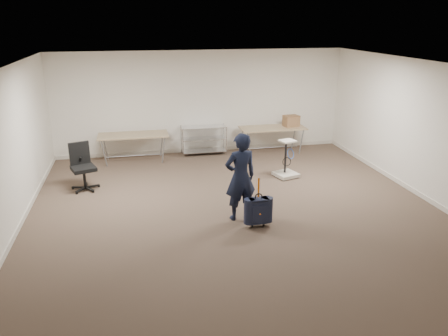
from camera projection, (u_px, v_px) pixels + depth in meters
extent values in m
plane|color=#47352B|center=(240.00, 218.00, 8.30)|extent=(9.00, 9.00, 0.00)
plane|color=white|center=(201.00, 102.00, 12.01)|extent=(8.00, 0.00, 8.00)
plane|color=white|center=(369.00, 293.00, 3.68)|extent=(8.00, 0.00, 8.00)
plane|color=white|center=(1.00, 161.00, 7.07)|extent=(0.00, 9.00, 9.00)
plane|color=white|center=(437.00, 135.00, 8.62)|extent=(0.00, 9.00, 9.00)
plane|color=silver|center=(242.00, 68.00, 7.39)|extent=(8.00, 8.00, 0.00)
cube|color=silver|center=(202.00, 149.00, 12.44)|extent=(8.00, 0.02, 0.10)
cube|color=silver|center=(15.00, 236.00, 7.51)|extent=(0.02, 9.00, 0.10)
cube|color=silver|center=(426.00, 198.00, 9.06)|extent=(0.02, 9.00, 0.10)
cube|color=tan|center=(133.00, 135.00, 11.35)|extent=(1.80, 0.75, 0.03)
cylinder|color=#95979D|center=(135.00, 156.00, 11.54)|extent=(1.50, 0.02, 0.02)
cylinder|color=#95979D|center=(104.00, 153.00, 11.05)|extent=(0.13, 0.04, 0.69)
cylinder|color=#95979D|center=(164.00, 150.00, 11.34)|extent=(0.13, 0.04, 0.69)
cylinder|color=#95979D|center=(105.00, 147.00, 11.60)|extent=(0.13, 0.04, 0.69)
cylinder|color=#95979D|center=(162.00, 144.00, 11.90)|extent=(0.13, 0.04, 0.69)
cube|color=tan|center=(273.00, 128.00, 12.09)|extent=(1.80, 0.75, 0.03)
cylinder|color=#95979D|center=(272.00, 147.00, 12.27)|extent=(1.50, 0.02, 0.02)
cylinder|color=#95979D|center=(249.00, 145.00, 11.79)|extent=(0.13, 0.04, 0.69)
cylinder|color=#95979D|center=(301.00, 142.00, 12.08)|extent=(0.13, 0.04, 0.69)
cylinder|color=#95979D|center=(244.00, 139.00, 12.34)|extent=(0.13, 0.04, 0.69)
cylinder|color=#95979D|center=(294.00, 137.00, 12.63)|extent=(0.13, 0.04, 0.69)
cylinder|color=silver|center=(183.00, 144.00, 11.73)|extent=(0.02, 0.02, 0.80)
cylinder|color=silver|center=(227.00, 141.00, 11.96)|extent=(0.02, 0.02, 0.80)
cylinder|color=silver|center=(181.00, 139.00, 12.15)|extent=(0.02, 0.02, 0.80)
cylinder|color=silver|center=(223.00, 137.00, 12.38)|extent=(0.02, 0.02, 0.80)
cube|color=silver|center=(204.00, 151.00, 12.15)|extent=(1.20, 0.45, 0.02)
cube|color=silver|center=(204.00, 138.00, 12.04)|extent=(1.20, 0.45, 0.02)
cube|color=silver|center=(204.00, 127.00, 11.93)|extent=(1.20, 0.45, 0.01)
imported|color=black|center=(240.00, 177.00, 8.01)|extent=(0.67, 0.50, 1.67)
cube|color=#161D32|center=(258.00, 210.00, 7.84)|extent=(0.35, 0.21, 0.47)
cube|color=black|center=(258.00, 222.00, 7.93)|extent=(0.31, 0.15, 0.03)
cylinder|color=black|center=(252.00, 226.00, 7.91)|extent=(0.02, 0.06, 0.06)
cylinder|color=black|center=(264.00, 224.00, 7.96)|extent=(0.02, 0.06, 0.06)
torus|color=black|center=(259.00, 197.00, 7.75)|extent=(0.15, 0.03, 0.15)
cube|color=orange|center=(259.00, 188.00, 7.71)|extent=(0.03, 0.01, 0.36)
cylinder|color=black|center=(86.00, 187.00, 9.65)|extent=(0.63, 0.63, 0.09)
cylinder|color=black|center=(85.00, 178.00, 9.58)|extent=(0.06, 0.06, 0.42)
cube|color=black|center=(83.00, 168.00, 9.51)|extent=(0.61, 0.61, 0.08)
cube|color=black|center=(79.00, 153.00, 9.60)|extent=(0.43, 0.20, 0.50)
cube|color=beige|center=(286.00, 174.00, 10.43)|extent=(0.61, 0.61, 0.08)
cylinder|color=black|center=(281.00, 179.00, 10.22)|extent=(0.06, 0.06, 0.04)
cylinder|color=black|center=(286.00, 156.00, 10.33)|extent=(0.05, 0.05, 0.79)
cube|color=beige|center=(287.00, 141.00, 10.16)|extent=(0.41, 0.38, 0.04)
torus|color=#244FB4|center=(290.00, 154.00, 10.19)|extent=(0.27, 0.17, 0.24)
cube|color=#9B6F48|center=(291.00, 121.00, 12.16)|extent=(0.45, 0.37, 0.30)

